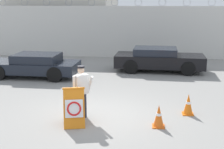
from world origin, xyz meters
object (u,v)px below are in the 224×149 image
(security_guard, at_px, (82,90))
(parked_car_rear_sedan, at_px, (159,59))
(traffic_cone_near, at_px, (159,116))
(barricade_sign, at_px, (74,107))
(traffic_cone_mid, at_px, (188,104))
(parked_car_front_coupe, at_px, (34,65))

(security_guard, height_order, parked_car_rear_sedan, security_guard)
(security_guard, xyz_separation_m, traffic_cone_near, (2.41, -0.45, -0.60))
(barricade_sign, distance_m, traffic_cone_mid, 3.74)
(barricade_sign, relative_size, traffic_cone_mid, 1.66)
(barricade_sign, height_order, parked_car_front_coupe, parked_car_front_coupe)
(traffic_cone_mid, relative_size, parked_car_front_coupe, 0.15)
(barricade_sign, relative_size, parked_car_front_coupe, 0.26)
(parked_car_rear_sedan, bearing_deg, barricade_sign, -106.86)
(barricade_sign, bearing_deg, traffic_cone_mid, 6.53)
(parked_car_front_coupe, height_order, parked_car_rear_sedan, parked_car_rear_sedan)
(barricade_sign, height_order, security_guard, security_guard)
(traffic_cone_mid, xyz_separation_m, parked_car_front_coupe, (-6.93, 4.47, 0.26))
(barricade_sign, distance_m, security_guard, 0.70)
(security_guard, distance_m, parked_car_rear_sedan, 7.71)
(traffic_cone_mid, bearing_deg, security_guard, -167.68)
(traffic_cone_mid, height_order, parked_car_front_coupe, parked_car_front_coupe)
(parked_car_front_coupe, bearing_deg, traffic_cone_near, 137.32)
(traffic_cone_mid, distance_m, parked_car_rear_sedan, 6.59)
(traffic_cone_mid, height_order, parked_car_rear_sedan, parked_car_rear_sedan)
(barricade_sign, distance_m, parked_car_front_coupe, 6.73)
(traffic_cone_near, bearing_deg, parked_car_front_coupe, 136.45)
(traffic_cone_near, relative_size, parked_car_front_coupe, 0.15)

